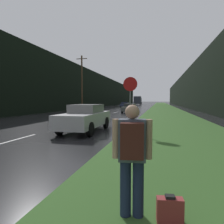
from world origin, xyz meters
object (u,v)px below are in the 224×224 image
Objects in this scene: stop_sign at (130,98)px; car_oncoming at (125,105)px; suitcase at (170,210)px; car_passing_near at (85,117)px; car_passing_far at (130,108)px; delivery_truck at (138,100)px; hitchhiker_with_backpack at (132,154)px.

car_oncoming is (-6.80, 38.90, -1.20)m from stop_sign.
stop_sign is 7.31× the size of suitcase.
suitcase is 0.09× the size of car_passing_near.
delivery_truck reaches higher than car_passing_far.
car_passing_far is (-2.55, 17.68, -1.21)m from stop_sign.
stop_sign is 69.99m from delivery_truck.
car_oncoming is (-4.25, 38.89, -0.09)m from car_passing_near.
car_oncoming is at bearing 92.59° from hitchhiker_with_backpack.
hitchhiker_with_backpack reaches higher than car_passing_far.
car_passing_far is (-4.23, 25.47, 0.48)m from suitcase.
suitcase is 0.09× the size of car_passing_far.
hitchhiker_with_backpack is 0.95m from suitcase.
stop_sign is 17.90m from car_passing_far.
car_passing_near is 17.67m from car_passing_far.
hitchhiker_with_backpack is 0.40× the size of car_oncoming.
delivery_truck is at bearing -86.51° from car_passing_near.
hitchhiker_with_backpack is (1.14, -7.79, -0.91)m from stop_sign.
car_oncoming is (-8.48, 46.70, 0.49)m from suitcase.
hitchhiker_with_backpack is 4.10× the size of suitcase.
suitcase is at bearing -7.32° from hitchhiker_with_backpack.
suitcase is (1.68, -7.80, -1.69)m from stop_sign.
car_passing_far is (0.00, 17.67, -0.10)m from car_passing_near.
hitchhiker_with_backpack is 0.35× the size of car_passing_near.
hitchhiker_with_backpack is at bearing -84.15° from delivery_truck.
car_passing_near reaches higher than car_passing_far.
stop_sign is 1.78× the size of hitchhiker_with_backpack.
car_passing_far is at bearing 98.22° from stop_sign.
car_passing_far is at bearing 91.19° from hitchhiker_with_backpack.
car_passing_near is (-4.23, 7.80, 0.58)m from suitcase.
stop_sign reaches higher than hitchhiker_with_backpack.
car_passing_near is (-3.69, 7.80, -0.19)m from hitchhiker_with_backpack.
car_oncoming is 0.48× the size of delivery_truck.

